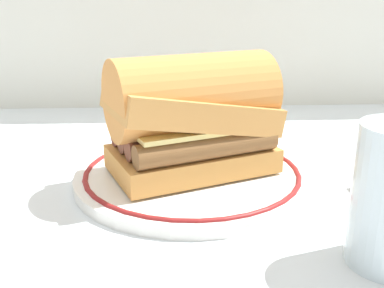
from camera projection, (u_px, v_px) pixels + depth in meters
The scene contains 3 objects.
ground_plane at pixel (213, 175), 0.54m from camera, with size 1.50×1.50×0.00m, color silver.
plate at pixel (192, 175), 0.52m from camera, with size 0.27×0.27×0.01m.
sausage_sandwich at pixel (192, 115), 0.50m from camera, with size 0.20×0.16×0.13m.
Camera 1 is at (-0.05, -0.50, 0.21)m, focal length 42.68 mm.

